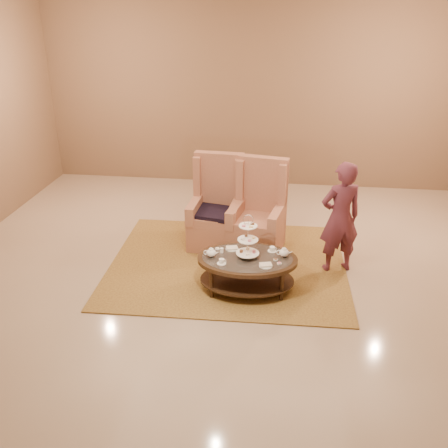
# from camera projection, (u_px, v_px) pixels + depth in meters

# --- Properties ---
(ground) EXTENTS (8.00, 8.00, 0.00)m
(ground) POSITION_uv_depth(u_px,v_px,m) (226.00, 284.00, 6.58)
(ground) COLOR tan
(ground) RESTS_ON ground
(ceiling) EXTENTS (8.00, 8.00, 0.02)m
(ceiling) POSITION_uv_depth(u_px,v_px,m) (226.00, 284.00, 6.58)
(ceiling) COLOR silver
(ceiling) RESTS_ON ground
(wall_back) EXTENTS (8.00, 0.04, 3.50)m
(wall_back) POSITION_uv_depth(u_px,v_px,m) (252.00, 95.00, 9.46)
(wall_back) COLOR brown
(wall_back) RESTS_ON ground
(rug) EXTENTS (3.34, 2.81, 0.02)m
(rug) POSITION_uv_depth(u_px,v_px,m) (228.00, 264.00, 7.07)
(rug) COLOR olive
(rug) RESTS_ON ground
(tea_table) EXTENTS (1.31, 0.94, 1.06)m
(tea_table) POSITION_uv_depth(u_px,v_px,m) (247.00, 263.00, 6.30)
(tea_table) COLOR black
(tea_table) RESTS_ON ground
(armchair_left) EXTENTS (0.78, 0.81, 1.37)m
(armchair_left) POSITION_uv_depth(u_px,v_px,m) (217.00, 215.00, 7.51)
(armchair_left) COLOR #B06E53
(armchair_left) RESTS_ON ground
(armchair_right) EXTENTS (0.86, 0.88, 1.36)m
(armchair_right) POSITION_uv_depth(u_px,v_px,m) (258.00, 220.00, 7.34)
(armchair_right) COLOR #B06E53
(armchair_right) RESTS_ON ground
(person) EXTENTS (0.66, 0.55, 1.56)m
(person) POSITION_uv_depth(u_px,v_px,m) (340.00, 218.00, 6.62)
(person) COLOR #592634
(person) RESTS_ON ground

